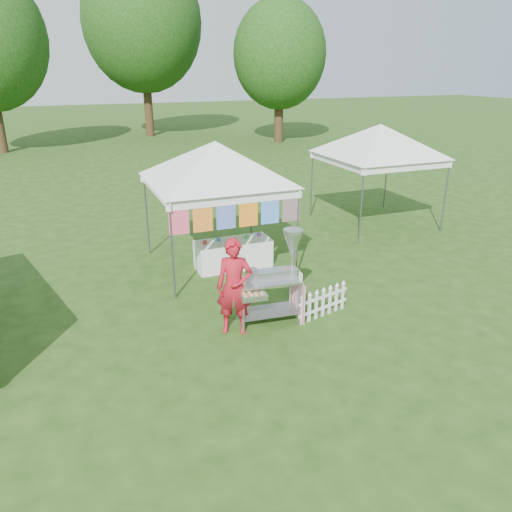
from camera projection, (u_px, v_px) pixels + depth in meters
name	position (u px, v px, depth m)	size (l,w,h in m)	color
ground	(277.00, 330.00, 9.24)	(120.00, 120.00, 0.00)	#223F12
canopy_main	(215.00, 142.00, 11.20)	(4.24, 4.24, 3.45)	#59595E
canopy_right	(381.00, 124.00, 14.42)	(4.24, 4.24, 3.45)	#59595E
tree_mid	(142.00, 22.00, 31.97)	(7.60, 7.60, 11.52)	#382914
tree_right	(280.00, 54.00, 29.92)	(5.60, 5.60, 8.42)	#382914
donut_cart	(278.00, 270.00, 9.17)	(1.37, 0.85, 1.81)	gray
vendor	(234.00, 287.00, 8.90)	(0.65, 0.43, 1.79)	#A71421
picket_fence	(323.00, 303.00, 9.65)	(1.22, 0.35, 0.56)	white
display_table	(233.00, 254.00, 12.00)	(1.80, 0.70, 0.69)	white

